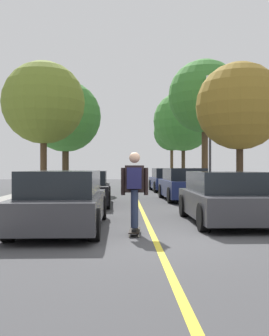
{
  "coord_description": "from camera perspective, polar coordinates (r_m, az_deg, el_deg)",
  "views": [
    {
      "loc": [
        -0.64,
        -8.33,
        1.43
      ],
      "look_at": [
        -0.12,
        9.41,
        1.4
      ],
      "focal_mm": 43.57,
      "sensor_mm": 36.0,
      "label": 1
    }
  ],
  "objects": [
    {
      "name": "streetlamp",
      "position": [
        20.92,
        10.53,
        5.76
      ],
      "size": [
        0.36,
        0.24,
        5.89
      ],
      "color": "#38383D",
      "rests_on": "sidewalk_right"
    },
    {
      "name": "center_line",
      "position": [
        12.43,
        1.28,
        -6.49
      ],
      "size": [
        0.12,
        39.2,
        0.01
      ],
      "primitive_type": "cube",
      "color": "gold",
      "rests_on": "ground"
    },
    {
      "name": "skateboarder",
      "position": [
        8.61,
        0.0,
        -2.53
      ],
      "size": [
        0.58,
        0.71,
        1.65
      ],
      "color": "black",
      "rests_on": "skateboard"
    },
    {
      "name": "street_tree_left_near",
      "position": [
        24.22,
        -9.63,
        7.08
      ],
      "size": [
        4.12,
        4.12,
        6.31
      ],
      "color": "#3D2D1E",
      "rests_on": "sidewalk_left"
    },
    {
      "name": "skateboard",
      "position": [
        8.74,
        0.01,
        -8.74
      ],
      "size": [
        0.28,
        0.85,
        0.1
      ],
      "color": "black",
      "rests_on": "ground"
    },
    {
      "name": "parked_car_right_far",
      "position": [
        24.33,
        4.58,
        -1.69
      ],
      "size": [
        1.99,
        4.13,
        1.37
      ],
      "color": "navy",
      "rests_on": "ground"
    },
    {
      "name": "ground",
      "position": [
        8.48,
        2.7,
        -9.61
      ],
      "size": [
        80.0,
        80.0,
        0.0
      ],
      "primitive_type": "plane",
      "color": "#424244"
    },
    {
      "name": "street_tree_right_near",
      "position": [
        23.4,
        9.81,
        9.83
      ],
      "size": [
        4.06,
        4.06,
        7.3
      ],
      "color": "#4C3823",
      "rests_on": "sidewalk_right"
    },
    {
      "name": "parked_car_right_near",
      "position": [
        17.78,
        6.91,
        -2.31
      ],
      "size": [
        1.91,
        4.36,
        1.39
      ],
      "color": "navy",
      "rests_on": "ground"
    },
    {
      "name": "fire_hydrant",
      "position": [
        14.34,
        -13.29,
        -3.68
      ],
      "size": [
        0.2,
        0.2,
        0.7
      ],
      "color": "#B2140F",
      "rests_on": "sidewalk_left"
    },
    {
      "name": "street_tree_right_far",
      "position": [
        31.16,
        6.84,
        6.51
      ],
      "size": [
        4.52,
        4.52,
        7.03
      ],
      "color": "#3D2D1E",
      "rests_on": "sidewalk_right"
    },
    {
      "name": "street_tree_right_nearest",
      "position": [
        16.65,
        14.51,
        8.35
      ],
      "size": [
        3.43,
        3.43,
        5.41
      ],
      "color": "#3D2D1E",
      "rests_on": "sidewalk_right"
    },
    {
      "name": "parked_car_left_near",
      "position": [
        15.5,
        -6.8,
        -2.84
      ],
      "size": [
        1.92,
        4.52,
        1.3
      ],
      "color": "black",
      "rests_on": "ground"
    },
    {
      "name": "parked_car_left_nearest",
      "position": [
        9.63,
        -9.94,
        -4.41
      ],
      "size": [
        1.88,
        4.63,
        1.35
      ],
      "color": "#38383D",
      "rests_on": "ground"
    },
    {
      "name": "parked_car_right_nearest",
      "position": [
        10.76,
        12.65,
        -4.04
      ],
      "size": [
        1.96,
        4.18,
        1.32
      ],
      "color": "#38383D",
      "rests_on": "ground"
    },
    {
      "name": "street_tree_right_farthest",
      "position": [
        38.26,
        5.23,
        4.92
      ],
      "size": [
        3.36,
        3.36,
        6.19
      ],
      "color": "#4C3823",
      "rests_on": "sidewalk_right"
    },
    {
      "name": "street_tree_left_nearest",
      "position": [
        17.74,
        -12.61,
        8.87
      ],
      "size": [
        3.46,
        3.46,
        5.74
      ],
      "color": "#4C3823",
      "rests_on": "sidewalk_left"
    }
  ]
}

